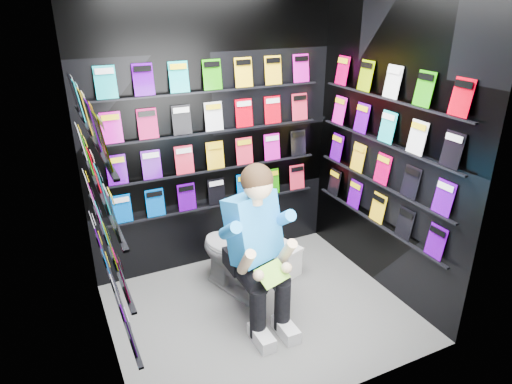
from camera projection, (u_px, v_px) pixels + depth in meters
name	position (u px, v px, depth m)	size (l,w,h in m)	color
floor	(261.00, 312.00, 3.90)	(2.40, 2.40, 0.00)	slate
wall_back	(213.00, 136.00, 4.21)	(2.40, 0.04, 2.60)	black
wall_front	(340.00, 226.00, 2.56)	(2.40, 0.04, 2.60)	black
wall_left	(93.00, 198.00, 2.91)	(0.04, 2.00, 2.60)	black
wall_right	(388.00, 148.00, 3.87)	(0.04, 2.00, 2.60)	black
comics_back	(214.00, 136.00, 4.19)	(2.10, 0.06, 1.37)	#E42640
comics_left	(98.00, 197.00, 2.92)	(0.06, 1.70, 1.37)	#E42640
comics_right	(385.00, 148.00, 3.85)	(0.06, 1.70, 1.37)	#E42640
toilet	(234.00, 253.00, 4.09)	(0.42, 0.75, 0.73)	silver
longbox	(282.00, 259.00, 4.44)	(0.19, 0.35, 0.27)	white
longbox_lid	(282.00, 246.00, 4.39)	(0.21, 0.37, 0.03)	white
reader	(252.00, 229.00, 3.61)	(0.56, 0.82, 1.50)	#1486E8
held_comic	(272.00, 274.00, 3.40)	(0.25, 0.01, 0.18)	#14923B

